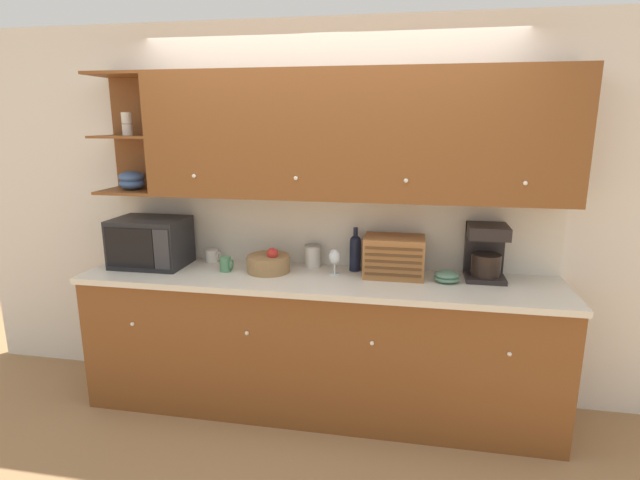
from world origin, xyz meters
The scene contains 15 objects.
ground_plane centered at (0.00, 0.00, 0.00)m, with size 24.00×24.00×0.00m, color #9E754C.
wall_back centered at (0.00, 0.03, 1.30)m, with size 5.53×0.06×2.60m.
counter_unit centered at (0.00, -0.30, 0.48)m, with size 3.15×0.64×0.95m.
backsplash_panel centered at (0.00, -0.01, 1.20)m, with size 3.13×0.01×0.50m.
upper_cabinets centered at (0.17, -0.17, 1.85)m, with size 3.13×0.36×0.81m.
microwave centered at (-1.20, -0.26, 1.12)m, with size 0.49×0.37×0.34m.
mug_blue_second centered at (-0.82, -0.09, 0.99)m, with size 0.11×0.09×0.09m.
mug centered at (-0.63, -0.30, 1.00)m, with size 0.09×0.08×0.10m.
fruit_basket centered at (-0.35, -0.25, 1.01)m, with size 0.29×0.29×0.17m.
storage_canister centered at (-0.07, -0.09, 1.03)m, with size 0.11×0.11×0.16m.
wine_glass centered at (0.10, -0.24, 1.07)m, with size 0.08×0.08×0.17m.
wine_bottle centered at (0.23, -0.12, 1.09)m, with size 0.08×0.08×0.30m.
bread_box centered at (0.49, -0.19, 1.08)m, with size 0.39×0.26×0.27m.
bowl_stack_on_counter centered at (0.83, -0.25, 0.98)m, with size 0.16×0.16×0.07m.
coffee_maker centered at (1.07, -0.13, 1.13)m, with size 0.25×0.26×0.36m.
Camera 1 is at (0.59, -3.37, 1.95)m, focal length 28.00 mm.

